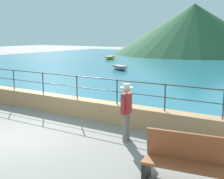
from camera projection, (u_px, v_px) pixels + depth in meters
name	position (u px, v px, depth m)	size (l,w,h in m)	color
ground_plane	(12.00, 138.00, 9.37)	(120.00, 120.00, 0.00)	gray
promenade_wall	(77.00, 107.00, 11.96)	(20.00, 0.56, 0.70)	tan
railing	(77.00, 83.00, 11.78)	(18.44, 0.04, 0.90)	#383330
lake_water	(218.00, 66.00, 30.78)	(64.00, 44.32, 0.06)	teal
hill_main	(194.00, 29.00, 48.51)	(25.72, 25.72, 7.97)	#285633
bench_far	(184.00, 159.00, 6.43)	(1.76, 0.79, 1.13)	#9E4C28
person_walking	(126.00, 109.00, 9.00)	(0.38, 0.57, 1.75)	slate
boat_0	(110.00, 57.00, 38.62)	(1.27, 2.42, 0.36)	gold
boat_3	(120.00, 67.00, 27.03)	(2.40, 2.06, 0.36)	gray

